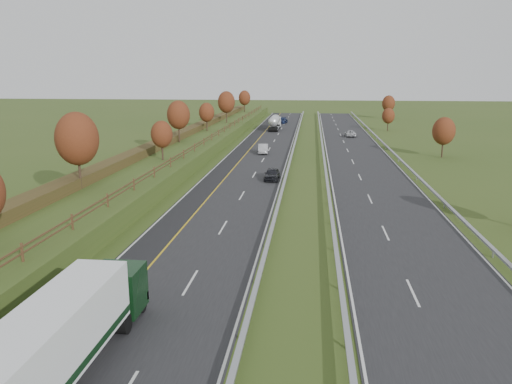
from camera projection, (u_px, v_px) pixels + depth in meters
ground at (305, 166)px, 74.06m from camera, size 400.00×400.00×0.00m
near_carriageway at (256, 159)px, 79.76m from camera, size 10.50×200.00×0.04m
far_carriageway at (360, 161)px, 77.97m from camera, size 10.50×200.00×0.04m
hard_shoulder at (233, 159)px, 80.16m from camera, size 3.00×200.00×0.04m
lane_markings at (296, 160)px, 78.94m from camera, size 26.75×200.00×0.01m
embankment_left at (176, 152)px, 80.94m from camera, size 12.00×200.00×2.00m
hedge_left at (164, 142)px, 80.80m from camera, size 2.20×180.00×1.10m
fence_left at (203, 142)px, 79.66m from camera, size 0.12×189.06×1.20m
median_barrier_near at (291, 156)px, 79.01m from camera, size 0.32×200.00×0.71m
median_barrier_far at (324, 157)px, 78.45m from camera, size 0.32×200.00×0.71m
outer_barrier_far at (399, 158)px, 77.21m from camera, size 0.32×200.00×0.71m
trees_left at (171, 120)px, 76.41m from camera, size 6.64×164.30×7.66m
trees_far at (413, 119)px, 103.83m from camera, size 8.45×118.60×7.12m
box_lorry at (50, 350)px, 20.04m from camera, size 2.58×16.28×4.06m
road_tanker at (275, 122)px, 122.29m from camera, size 2.40×11.22×3.46m
car_dark_near at (272, 174)px, 63.71m from camera, size 1.89×4.44×1.50m
car_silver_mid at (263, 149)px, 85.37m from camera, size 2.02×4.82×1.55m
car_small_far at (282, 120)px, 138.76m from camera, size 2.94×5.76×1.60m
car_oncoming at (350, 133)px, 108.66m from camera, size 2.33×4.81×1.32m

